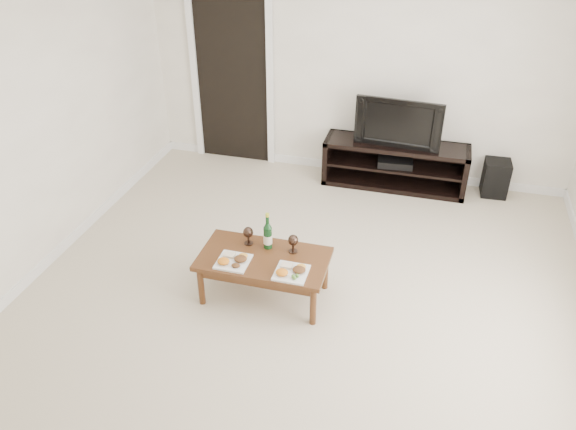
# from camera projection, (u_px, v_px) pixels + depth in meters

# --- Properties ---
(floor) EXTENTS (5.50, 5.50, 0.00)m
(floor) POSITION_uv_depth(u_px,v_px,m) (298.00, 312.00, 4.84)
(floor) COLOR beige
(floor) RESTS_ON ground
(back_wall) EXTENTS (5.00, 0.04, 2.60)m
(back_wall) POSITION_uv_depth(u_px,v_px,m) (360.00, 69.00, 6.42)
(back_wall) COLOR white
(back_wall) RESTS_ON ground
(doorway) EXTENTS (0.90, 0.02, 2.05)m
(doorway) POSITION_uv_depth(u_px,v_px,m) (232.00, 81.00, 6.88)
(doorway) COLOR black
(doorway) RESTS_ON ground
(media_console) EXTENTS (1.66, 0.45, 0.55)m
(media_console) POSITION_uv_depth(u_px,v_px,m) (395.00, 165.00, 6.62)
(media_console) COLOR black
(media_console) RESTS_ON ground
(television) EXTENTS (0.98, 0.20, 0.56)m
(television) POSITION_uv_depth(u_px,v_px,m) (400.00, 121.00, 6.32)
(television) COLOR black
(television) RESTS_ON media_console
(av_receiver) EXTENTS (0.42, 0.33, 0.08)m
(av_receiver) POSITION_uv_depth(u_px,v_px,m) (395.00, 161.00, 6.58)
(av_receiver) COLOR black
(av_receiver) RESTS_ON media_console
(subwoofer) EXTENTS (0.29, 0.29, 0.42)m
(subwoofer) POSITION_uv_depth(u_px,v_px,m) (496.00, 178.00, 6.47)
(subwoofer) COLOR black
(subwoofer) RESTS_ON ground
(coffee_table) EXTENTS (1.12, 0.61, 0.42)m
(coffee_table) POSITION_uv_depth(u_px,v_px,m) (264.00, 276.00, 4.93)
(coffee_table) COLOR #532C17
(coffee_table) RESTS_ON ground
(plate_left) EXTENTS (0.27, 0.27, 0.07)m
(plate_left) POSITION_uv_depth(u_px,v_px,m) (233.00, 259.00, 4.73)
(plate_left) COLOR white
(plate_left) RESTS_ON coffee_table
(plate_right) EXTENTS (0.27, 0.27, 0.07)m
(plate_right) POSITION_uv_depth(u_px,v_px,m) (291.00, 270.00, 4.60)
(plate_right) COLOR white
(plate_right) RESTS_ON coffee_table
(wine_bottle) EXTENTS (0.07, 0.07, 0.35)m
(wine_bottle) POSITION_uv_depth(u_px,v_px,m) (268.00, 231.00, 4.85)
(wine_bottle) COLOR #0E3515
(wine_bottle) RESTS_ON coffee_table
(goblet_left) EXTENTS (0.09, 0.09, 0.17)m
(goblet_left) POSITION_uv_depth(u_px,v_px,m) (248.00, 236.00, 4.94)
(goblet_left) COLOR #32231B
(goblet_left) RESTS_ON coffee_table
(goblet_right) EXTENTS (0.09, 0.09, 0.17)m
(goblet_right) POSITION_uv_depth(u_px,v_px,m) (293.00, 244.00, 4.84)
(goblet_right) COLOR #32231B
(goblet_right) RESTS_ON coffee_table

